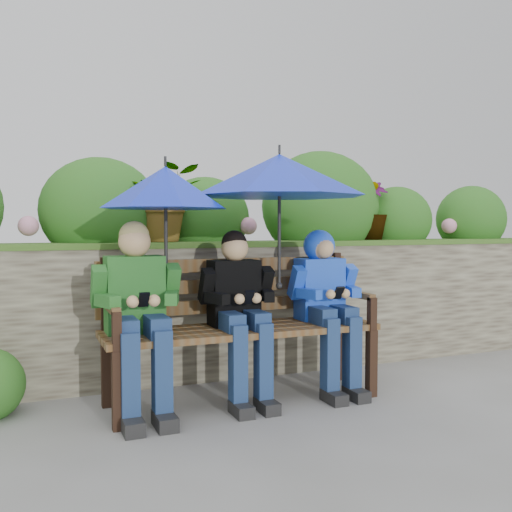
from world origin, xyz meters
name	(u,v)px	position (x,y,z in m)	size (l,w,h in m)	color
ground	(262,401)	(0.00, 0.00, 0.00)	(60.00, 60.00, 0.00)	slate
garden_backdrop	(190,287)	(-0.02, 1.62, 0.60)	(8.00, 2.87, 1.84)	brown
park_bench	(238,318)	(-0.12, 0.12, 0.54)	(1.80, 0.53, 0.95)	black
boy_left	(138,307)	(-0.80, 0.03, 0.66)	(0.53, 0.61, 1.18)	#165B17
boy_middle	(239,305)	(-0.14, 0.04, 0.64)	(0.48, 0.56, 1.12)	black
boy_right	(326,294)	(0.50, 0.05, 0.68)	(0.48, 0.58, 1.12)	blue
umbrella_left	(166,188)	(-0.61, 0.08, 1.39)	(0.80, 0.80, 0.87)	#122BD3
umbrella_right	(279,175)	(0.14, 0.04, 1.48)	(1.15, 1.15, 0.95)	#122BD3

